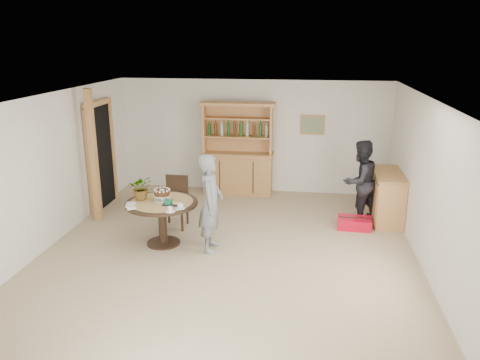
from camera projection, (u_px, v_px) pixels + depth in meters
name	position (u px, v px, depth m)	size (l,w,h in m)	color
ground	(227.00, 256.00, 7.49)	(7.00, 7.00, 0.00)	tan
room_shell	(226.00, 150.00, 6.99)	(6.04, 7.04, 2.52)	white
doorway	(101.00, 154.00, 9.46)	(0.13, 1.10, 2.18)	black
pine_post	(93.00, 157.00, 8.63)	(0.12, 0.12, 2.50)	tan
hutch	(238.00, 163.00, 10.40)	(1.62, 0.54, 2.04)	tan
sideboard	(387.00, 196.00, 8.87)	(0.54, 1.26, 0.94)	tan
dining_table	(162.00, 210.00, 7.78)	(1.20, 1.20, 0.76)	black
dining_chair	(176.00, 198.00, 8.58)	(0.43, 0.43, 0.95)	black
birthday_cake	(162.00, 193.00, 7.74)	(0.30, 0.30, 0.20)	white
flower_vase	(142.00, 188.00, 7.77)	(0.38, 0.33, 0.42)	#3F7233
gift_tray	(172.00, 203.00, 7.58)	(0.30, 0.20, 0.08)	black
coffee_cup_a	(180.00, 206.00, 7.40)	(0.15, 0.15, 0.09)	white
coffee_cup_b	(170.00, 210.00, 7.26)	(0.15, 0.15, 0.08)	white
napkins	(131.00, 206.00, 7.49)	(0.24, 0.33, 0.03)	white
teen_boy	(211.00, 203.00, 7.51)	(0.59, 0.39, 1.61)	slate
adult_person	(360.00, 181.00, 8.73)	(0.76, 0.59, 1.57)	black
red_suitcase	(354.00, 223.00, 8.57)	(0.62, 0.43, 0.21)	red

